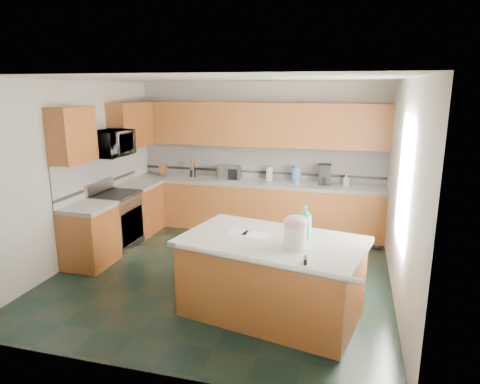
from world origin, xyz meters
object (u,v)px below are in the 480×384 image
(island_top, at_px, (272,242))
(coffee_maker, at_px, (325,174))
(toaster_oven, at_px, (229,173))
(soap_bottle_island, at_px, (305,222))
(island_base, at_px, (271,279))
(treat_jar, at_px, (295,237))
(knife_block, at_px, (163,170))

(island_top, xyz_separation_m, coffee_maker, (0.36, 3.01, 0.21))
(island_top, xyz_separation_m, toaster_oven, (-1.39, 2.98, 0.15))
(soap_bottle_island, bearing_deg, coffee_maker, 98.89)
(island_base, distance_m, island_top, 0.46)
(toaster_oven, distance_m, coffee_maker, 1.75)
(island_base, relative_size, toaster_oven, 4.61)
(island_top, bearing_deg, soap_bottle_island, 29.67)
(island_top, height_order, treat_jar, treat_jar)
(soap_bottle_island, height_order, coffee_maker, soap_bottle_island)
(knife_block, height_order, coffee_maker, coffee_maker)
(soap_bottle_island, xyz_separation_m, knife_block, (-3.09, 2.87, -0.09))
(island_top, bearing_deg, knife_block, 144.36)
(island_base, xyz_separation_m, coffee_maker, (0.36, 3.01, 0.67))
(treat_jar, height_order, toaster_oven, treat_jar)
(island_base, height_order, soap_bottle_island, soap_bottle_island)
(island_top, distance_m, coffee_maker, 3.04)
(toaster_oven, bearing_deg, coffee_maker, -6.95)
(knife_block, xyz_separation_m, toaster_oven, (1.35, 0.00, 0.01))
(knife_block, height_order, toaster_oven, toaster_oven)
(knife_block, xyz_separation_m, coffee_maker, (3.10, 0.03, 0.07))
(knife_block, bearing_deg, coffee_maker, 9.05)
(soap_bottle_island, bearing_deg, island_top, -153.14)
(treat_jar, bearing_deg, knife_block, 140.89)
(island_base, distance_m, toaster_oven, 3.35)
(island_base, bearing_deg, island_top, 0.00)
(treat_jar, bearing_deg, coffee_maker, 96.11)
(toaster_oven, height_order, coffee_maker, coffee_maker)
(treat_jar, xyz_separation_m, coffee_maker, (0.08, 3.22, 0.05))
(soap_bottle_island, relative_size, knife_block, 1.77)
(soap_bottle_island, bearing_deg, knife_block, 146.13)
(island_base, height_order, knife_block, knife_block)
(island_base, xyz_separation_m, knife_block, (-2.74, 2.98, 0.60))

